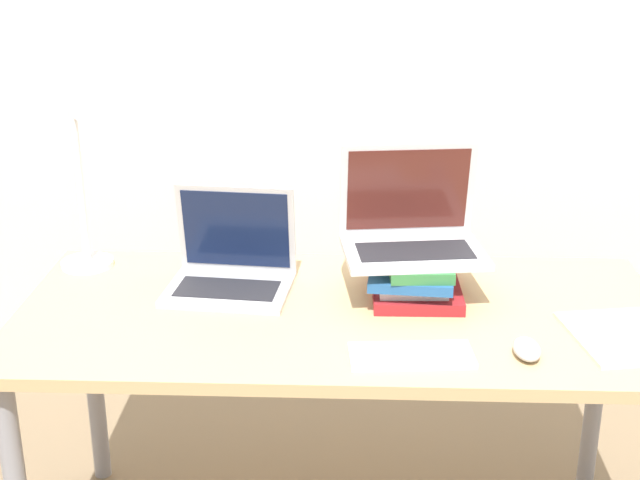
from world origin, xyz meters
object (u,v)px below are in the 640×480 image
notepad (623,337)px  book_stack (414,275)px  mouse (527,349)px  laptop_on_books (412,231)px  laptop_left (231,269)px  desk_lamp (95,113)px  wireless_keyboard (411,355)px

notepad → book_stack: bearing=153.4°
mouse → notepad: mouse is taller
laptop_on_books → laptop_left: bearing=179.9°
book_stack → desk_lamp: 0.90m
wireless_keyboard → mouse: 0.25m
book_stack → mouse: bearing=-54.8°
book_stack → wireless_keyboard: 0.34m
book_stack → wireless_keyboard: book_stack is taller
laptop_on_books → mouse: laptop_on_books is taller
laptop_on_books → desk_lamp: 0.85m
wireless_keyboard → mouse: size_ratio=2.67×
laptop_on_books → notepad: laptop_on_books is taller
book_stack → desk_lamp: desk_lamp is taller
book_stack → laptop_left: bearing=176.8°
wireless_keyboard → laptop_on_books: bearing=87.6°
book_stack → desk_lamp: size_ratio=0.51×
book_stack → notepad: bearing=-26.6°
wireless_keyboard → notepad: (0.48, 0.11, -0.00)m
laptop_left → laptop_on_books: size_ratio=0.89×
laptop_left → desk_lamp: (-0.34, 0.10, 0.38)m
notepad → mouse: bearing=-158.5°
book_stack → mouse: (0.23, -0.32, -0.04)m
desk_lamp → mouse: bearing=-23.2°
book_stack → notepad: size_ratio=0.97×
laptop_left → wireless_keyboard: bearing=-39.9°
book_stack → mouse: book_stack is taller
laptop_on_books → mouse: (0.23, -0.34, -0.15)m
mouse → notepad: bearing=21.5°
laptop_left → notepad: 0.96m
desk_lamp → wireless_keyboard: bearing=-30.6°
mouse → notepad: (0.23, 0.09, -0.01)m
wireless_keyboard → notepad: wireless_keyboard is taller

